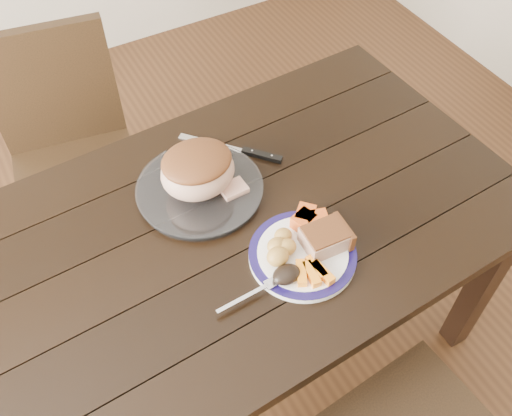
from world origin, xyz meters
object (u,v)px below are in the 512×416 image
dinner_plate (302,255)px  fork (255,292)px  chair_far (70,147)px  roast_joint (198,172)px  pork_slice (325,238)px  serving_platter (200,190)px  dining_table (227,247)px  carving_knife (249,152)px

dinner_plate → fork: 0.16m
chair_far → fork: bearing=111.3°
chair_far → roast_joint: (0.24, -0.60, 0.31)m
pork_slice → serving_platter: bearing=120.3°
chair_far → serving_platter: bearing=120.6°
serving_platter → pork_slice: bearing=-59.7°
dining_table → carving_knife: (0.18, 0.20, 0.10)m
chair_far → pork_slice: (0.42, -0.92, 0.27)m
pork_slice → fork: (-0.22, -0.04, -0.02)m
dinner_plate → serving_platter: size_ratio=0.80×
dining_table → roast_joint: size_ratio=8.24×
serving_platter → roast_joint: (0.00, 0.00, 0.07)m
dinner_plate → carving_knife: bearing=81.3°
dining_table → dinner_plate: bearing=-55.2°
dinner_plate → carving_knife: dinner_plate is taller
chair_far → pork_slice: 1.05m
dining_table → carving_knife: carving_knife is taller
serving_platter → fork: fork is taller
dinner_plate → pork_slice: pork_slice is taller
chair_far → serving_platter: size_ratio=2.76×
chair_far → fork: size_ratio=5.22×
dining_table → dinner_plate: size_ratio=6.12×
fork → dinner_plate: bearing=12.3°
dining_table → chair_far: bearing=108.1°
chair_far → carving_knife: size_ratio=3.65×
pork_slice → carving_knife: bearing=90.1°
carving_knife → pork_slice: bearing=-41.0°
pork_slice → roast_joint: 0.38m
dinner_plate → carving_knife: (0.06, 0.38, -0.00)m
dining_table → dinner_plate: 0.24m
fork → serving_platter: bearing=82.9°
roast_joint → pork_slice: bearing=-59.7°
dining_table → roast_joint: 0.22m
dinner_plate → fork: bearing=-165.2°
serving_platter → carving_knife: size_ratio=1.32×
dining_table → carving_knife: size_ratio=6.45×
dining_table → dinner_plate: dinner_plate is taller
carving_knife → dinner_plate: bearing=-49.8°
fork → roast_joint: roast_joint is taller
dinner_plate → roast_joint: 0.35m
serving_platter → chair_far: bearing=111.5°
serving_platter → carving_knife: (0.19, 0.06, -0.00)m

